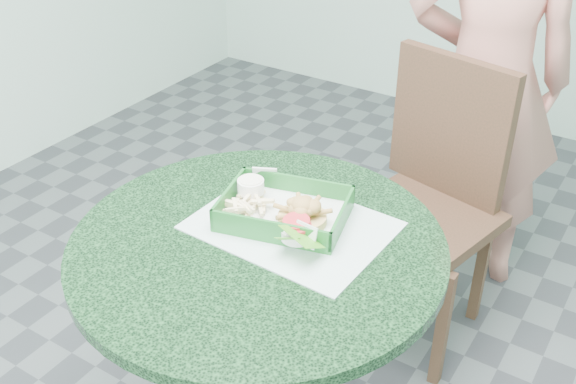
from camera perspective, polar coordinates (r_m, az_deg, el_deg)
The scene contains 9 objects.
cafe_table at distance 1.61m, azimuth -2.43°, elevation -9.56°, with size 0.84×0.84×0.75m.
dining_chair at distance 2.18m, azimuth 12.09°, elevation 0.50°, with size 0.41×0.41×0.93m.
diner_person at distance 2.36m, azimuth 16.60°, elevation 9.45°, with size 0.58×0.38×1.59m, color tan.
placemat at distance 1.54m, azimuth 0.30°, elevation -3.45°, with size 0.43×0.32×0.00m, color silver.
food_basket at distance 1.56m, azimuth -0.31°, elevation -2.41°, with size 0.28×0.20×0.06m.
crab_sandwich at distance 1.50m, azimuth 0.83°, elevation -2.38°, with size 0.11×0.11×0.07m.
fries_pile at distance 1.58m, azimuth -3.05°, elevation -1.05°, with size 0.10×0.11×0.04m, color #FFEBB1, non-canonical shape.
sauce_ramekin at distance 1.61m, azimuth -2.47°, elevation 0.27°, with size 0.06×0.06×0.04m.
garnish_cup at distance 1.46m, azimuth -0.10°, elevation -4.11°, with size 0.11×0.10×0.04m.
Camera 1 is at (0.71, -0.98, 1.65)m, focal length 42.00 mm.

